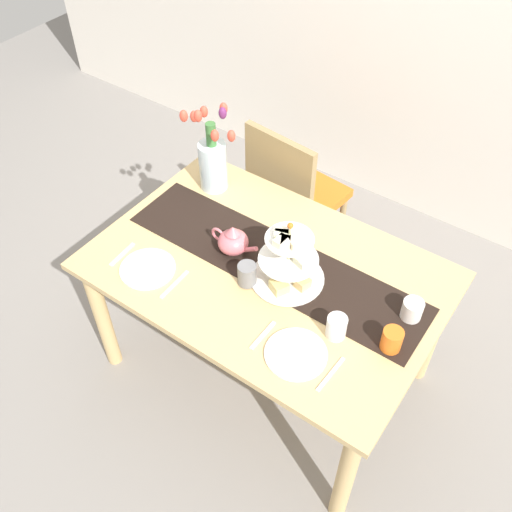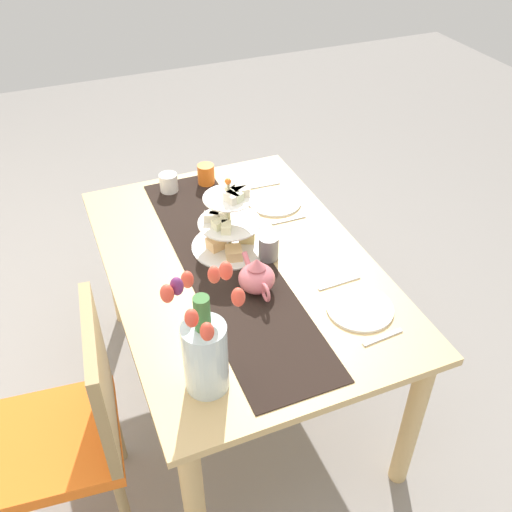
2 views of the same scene
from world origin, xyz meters
The scene contains 17 objects.
ground_plane centered at (0.00, 0.00, 0.00)m, with size 8.00×8.00×0.00m, color gray.
dining_table centered at (0.00, 0.00, 0.62)m, with size 1.43×0.95×0.73m.
chair_left centered at (-0.32, 0.70, 0.50)m, with size 0.46×0.46×0.91m.
table_runner centered at (0.00, 0.05, 0.73)m, with size 1.34×0.32×0.00m, color black.
tiered_cake_stand centered at (0.10, 0.00, 0.83)m, with size 0.30×0.30×0.30m.
teapot centered at (-0.17, 0.00, 0.79)m, with size 0.24×0.13×0.14m.
tulip_vase centered at (-0.51, 0.30, 0.89)m, with size 0.25×0.19×0.45m.
cream_jug centered at (0.59, 0.11, 0.77)m, with size 0.08×0.08×0.09m, color white.
dinner_plate_left centered at (-0.40, -0.29, 0.73)m, with size 0.23×0.23×0.01m, color white.
fork_left centered at (-0.54, -0.29, 0.73)m, with size 0.02×0.15×0.01m, color silver.
knife_left centered at (-0.25, -0.29, 0.73)m, with size 0.01×0.17×0.01m, color silver.
dinner_plate_right centered at (0.33, -0.29, 0.73)m, with size 0.23×0.23×0.01m, color white.
fork_right centered at (0.18, -0.29, 0.73)m, with size 0.02×0.15×0.01m, color silver.
knife_right centered at (0.47, -0.29, 0.73)m, with size 0.01×0.17×0.01m, color silver.
mug_grey centered at (-0.02, -0.11, 0.78)m, with size 0.08×0.08×0.10m, color slate.
mug_white_text centered at (0.40, -0.13, 0.78)m, with size 0.08×0.08×0.10m, color white.
mug_orange centered at (0.59, -0.07, 0.78)m, with size 0.08×0.08×0.10m, color orange.
Camera 1 is at (0.88, -1.33, 2.47)m, focal length 40.16 mm.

